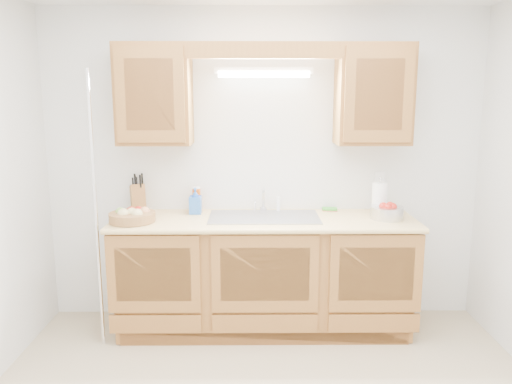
{
  "coord_description": "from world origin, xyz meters",
  "views": [
    {
      "loc": [
        -0.09,
        -2.51,
        1.81
      ],
      "look_at": [
        -0.06,
        0.85,
        1.17
      ],
      "focal_mm": 35.0,
      "sensor_mm": 36.0,
      "label": 1
    }
  ],
  "objects_px": {
    "knife_block": "(138,198)",
    "apple_bowl": "(387,212)",
    "fruit_basket": "(132,216)",
    "paper_towel": "(380,199)"
  },
  "relations": [
    {
      "from": "knife_block",
      "to": "apple_bowl",
      "type": "distance_m",
      "value": 1.96
    },
    {
      "from": "fruit_basket",
      "to": "knife_block",
      "type": "relative_size",
      "value": 1.28
    },
    {
      "from": "fruit_basket",
      "to": "apple_bowl",
      "type": "distance_m",
      "value": 1.91
    },
    {
      "from": "knife_block",
      "to": "apple_bowl",
      "type": "xyz_separation_m",
      "value": [
        1.94,
        -0.26,
        -0.06
      ]
    },
    {
      "from": "fruit_basket",
      "to": "knife_block",
      "type": "height_order",
      "value": "knife_block"
    },
    {
      "from": "knife_block",
      "to": "paper_towel",
      "type": "relative_size",
      "value": 1.05
    },
    {
      "from": "fruit_basket",
      "to": "paper_towel",
      "type": "relative_size",
      "value": 1.34
    },
    {
      "from": "knife_block",
      "to": "paper_towel",
      "type": "xyz_separation_m",
      "value": [
        1.91,
        -0.13,
        0.01
      ]
    },
    {
      "from": "apple_bowl",
      "to": "fruit_basket",
      "type": "bearing_deg",
      "value": -177.75
    },
    {
      "from": "knife_block",
      "to": "apple_bowl",
      "type": "height_order",
      "value": "knife_block"
    }
  ]
}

